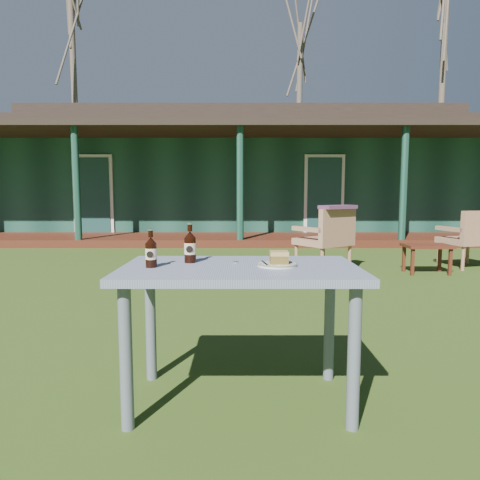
{
  "coord_description": "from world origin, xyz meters",
  "views": [
    {
      "loc": [
        0.0,
        -3.75,
        1.09
      ],
      "look_at": [
        0.0,
        -1.3,
        0.82
      ],
      "focal_mm": 32.0,
      "sensor_mm": 36.0,
      "label": 1
    }
  ],
  "objects_px": {
    "plate": "(277,264)",
    "cafe_table": "(240,285)",
    "cola_bottle_near": "(190,247)",
    "armchair_left": "(328,236)",
    "armchair_right": "(471,236)",
    "side_table": "(427,249)",
    "cola_bottle_far": "(151,252)",
    "cake_slice": "(279,257)"
  },
  "relations": [
    {
      "from": "cola_bottle_near",
      "to": "armchair_left",
      "type": "relative_size",
      "value": 0.24
    },
    {
      "from": "cake_slice",
      "to": "cola_bottle_near",
      "type": "distance_m",
      "value": 0.48
    },
    {
      "from": "cake_slice",
      "to": "cola_bottle_near",
      "type": "xyz_separation_m",
      "value": [
        -0.46,
        0.11,
        0.04
      ]
    },
    {
      "from": "cafe_table",
      "to": "cola_bottle_far",
      "type": "xyz_separation_m",
      "value": [
        -0.44,
        -0.04,
        0.18
      ]
    },
    {
      "from": "cafe_table",
      "to": "armchair_right",
      "type": "relative_size",
      "value": 1.42
    },
    {
      "from": "cola_bottle_far",
      "to": "side_table",
      "type": "height_order",
      "value": "cola_bottle_far"
    },
    {
      "from": "armchair_left",
      "to": "side_table",
      "type": "height_order",
      "value": "armchair_left"
    },
    {
      "from": "armchair_right",
      "to": "cola_bottle_near",
      "type": "bearing_deg",
      "value": -132.71
    },
    {
      "from": "side_table",
      "to": "armchair_left",
      "type": "bearing_deg",
      "value": 170.62
    },
    {
      "from": "armchair_left",
      "to": "cafe_table",
      "type": "bearing_deg",
      "value": -107.87
    },
    {
      "from": "plate",
      "to": "side_table",
      "type": "xyz_separation_m",
      "value": [
        2.35,
        3.6,
        -0.39
      ]
    },
    {
      "from": "armchair_left",
      "to": "armchair_right",
      "type": "xyz_separation_m",
      "value": [
        2.13,
        0.22,
        -0.02
      ]
    },
    {
      "from": "cafe_table",
      "to": "side_table",
      "type": "distance_m",
      "value": 4.41
    },
    {
      "from": "plate",
      "to": "cake_slice",
      "type": "distance_m",
      "value": 0.04
    },
    {
      "from": "cafe_table",
      "to": "cola_bottle_far",
      "type": "height_order",
      "value": "cola_bottle_far"
    },
    {
      "from": "cafe_table",
      "to": "armchair_left",
      "type": "height_order",
      "value": "armchair_left"
    },
    {
      "from": "cola_bottle_near",
      "to": "cake_slice",
      "type": "bearing_deg",
      "value": -13.1
    },
    {
      "from": "cafe_table",
      "to": "cola_bottle_near",
      "type": "xyz_separation_m",
      "value": [
        -0.27,
        0.11,
        0.19
      ]
    },
    {
      "from": "cola_bottle_far",
      "to": "cafe_table",
      "type": "bearing_deg",
      "value": 5.28
    },
    {
      "from": "plate",
      "to": "cake_slice",
      "type": "bearing_deg",
      "value": -18.64
    },
    {
      "from": "cola_bottle_near",
      "to": "armchair_right",
      "type": "bearing_deg",
      "value": 47.29
    },
    {
      "from": "cola_bottle_near",
      "to": "armchair_left",
      "type": "xyz_separation_m",
      "value": [
        1.5,
        3.71,
        -0.31
      ]
    },
    {
      "from": "cola_bottle_far",
      "to": "armchair_left",
      "type": "height_order",
      "value": "cola_bottle_far"
    },
    {
      "from": "cafe_table",
      "to": "cola_bottle_near",
      "type": "relative_size",
      "value": 5.61
    },
    {
      "from": "plate",
      "to": "cola_bottle_near",
      "type": "bearing_deg",
      "value": 167.01
    },
    {
      "from": "plate",
      "to": "cola_bottle_near",
      "type": "relative_size",
      "value": 0.95
    },
    {
      "from": "cola_bottle_near",
      "to": "armchair_right",
      "type": "relative_size",
      "value": 0.25
    },
    {
      "from": "cola_bottle_far",
      "to": "armchair_left",
      "type": "bearing_deg",
      "value": 66.55
    },
    {
      "from": "cola_bottle_near",
      "to": "side_table",
      "type": "xyz_separation_m",
      "value": [
        2.8,
        3.49,
        -0.46
      ]
    },
    {
      "from": "cake_slice",
      "to": "side_table",
      "type": "relative_size",
      "value": 0.15
    },
    {
      "from": "plate",
      "to": "cafe_table",
      "type": "bearing_deg",
      "value": -179.28
    },
    {
      "from": "side_table",
      "to": "plate",
      "type": "bearing_deg",
      "value": -123.14
    },
    {
      "from": "cake_slice",
      "to": "cola_bottle_far",
      "type": "bearing_deg",
      "value": -176.41
    },
    {
      "from": "armchair_right",
      "to": "side_table",
      "type": "relative_size",
      "value": 1.41
    },
    {
      "from": "cola_bottle_near",
      "to": "armchair_right",
      "type": "xyz_separation_m",
      "value": [
        3.63,
        3.93,
        -0.33
      ]
    },
    {
      "from": "cola_bottle_near",
      "to": "side_table",
      "type": "relative_size",
      "value": 0.36
    },
    {
      "from": "cake_slice",
      "to": "side_table",
      "type": "distance_m",
      "value": 4.31
    },
    {
      "from": "cola_bottle_far",
      "to": "armchair_right",
      "type": "height_order",
      "value": "cola_bottle_far"
    },
    {
      "from": "cola_bottle_near",
      "to": "armchair_left",
      "type": "height_order",
      "value": "cola_bottle_near"
    },
    {
      "from": "cafe_table",
      "to": "armchair_right",
      "type": "height_order",
      "value": "armchair_right"
    },
    {
      "from": "cafe_table",
      "to": "cola_bottle_far",
      "type": "distance_m",
      "value": 0.48
    },
    {
      "from": "plate",
      "to": "armchair_left",
      "type": "height_order",
      "value": "armchair_left"
    }
  ]
}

